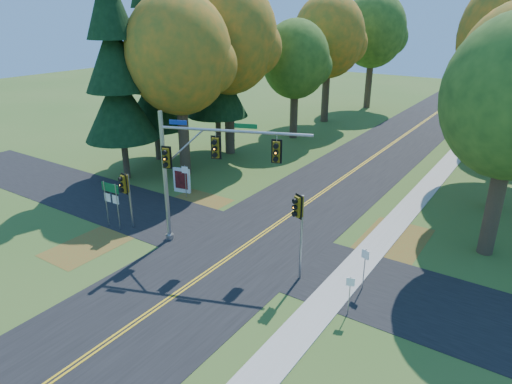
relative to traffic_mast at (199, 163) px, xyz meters
The scene contains 25 objects.
ground 5.44m from the traffic_mast, 19.29° to the right, with size 160.00×160.00×0.00m, color #365A1F.
road_main 5.44m from the traffic_mast, 19.29° to the right, with size 8.00×160.00×0.02m, color black.
road_cross 5.51m from the traffic_mast, 28.28° to the left, with size 60.00×6.00×0.02m, color black.
centerline_left 5.38m from the traffic_mast, 20.12° to the right, with size 0.10×160.00×0.01m, color gold.
centerline_right 5.46m from the traffic_mast, 18.53° to the right, with size 0.10×160.00×0.01m, color gold.
sidewalk_east 9.78m from the traffic_mast, ahead, with size 1.60×160.00×0.06m, color #9E998E.
leaf_patch_w_near 7.23m from the traffic_mast, 142.91° to the left, with size 4.00×6.00×0.00m, color brown.
leaf_patch_e 11.53m from the traffic_mast, 29.93° to the left, with size 3.50×8.00×0.00m, color brown.
leaf_patch_w_far 8.11m from the traffic_mast, 144.18° to the right, with size 3.00×5.00×0.00m, color brown.
tree_w_a 13.18m from the traffic_mast, 135.92° to the left, with size 8.00×8.00×14.15m.
tree_w_b 18.97m from the traffic_mast, 121.42° to the left, with size 8.60×8.60×15.38m.
tree_w_c 24.96m from the traffic_mast, 107.10° to the left, with size 6.80×6.80×11.91m.
tree_w_d 33.69m from the traffic_mast, 103.66° to the left, with size 8.20×8.20×14.56m.
tree_w_e 44.11m from the traffic_mast, 98.76° to the left, with size 8.40×8.40×14.97m.
pine_a 13.98m from the traffic_mast, 156.95° to the left, with size 5.60×5.60×19.48m.
pine_b 17.43m from the traffic_mast, 143.40° to the left, with size 5.60×5.60×17.31m.
pine_c 19.23m from the traffic_mast, 125.24° to the left, with size 5.60×5.60×20.56m.
traffic_mast is the anchor object (origin of this frame).
east_signal_pole 6.53m from the traffic_mast, ahead, with size 0.50×0.61×4.60m.
ped_signal_pole 5.59m from the traffic_mast, 168.64° to the right, with size 0.56×0.66×3.59m.
route_sign_cluster 6.69m from the traffic_mast, 166.35° to the right, with size 1.39×0.14×2.98m.
info_kiosk 9.24m from the traffic_mast, 140.34° to the left, with size 1.35×0.44×1.85m.
reg_sign_e_north 10.04m from the traffic_mast, ahead, with size 0.41×0.16×2.19m.
reg_sign_e_south 10.40m from the traffic_mast, ahead, with size 0.36×0.14×1.94m.
reg_sign_w 8.02m from the traffic_mast, 139.33° to the left, with size 0.44×0.19×2.39m.
Camera 1 is at (13.34, -16.98, 12.55)m, focal length 32.00 mm.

